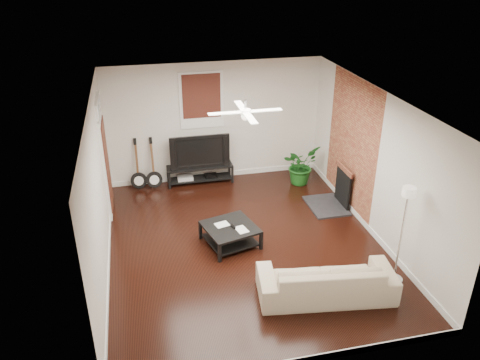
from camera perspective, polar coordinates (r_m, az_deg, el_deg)
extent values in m
cube|color=black|center=(9.12, 0.56, -7.59)|extent=(5.00, 6.00, 0.01)
cube|color=white|center=(7.91, 0.65, 9.53)|extent=(5.00, 6.00, 0.01)
cube|color=silver|center=(11.14, -3.00, 6.91)|extent=(5.00, 0.01, 2.80)
cube|color=silver|center=(5.97, 7.44, -11.94)|extent=(5.00, 0.01, 2.80)
cube|color=silver|center=(8.26, -16.52, -1.33)|extent=(0.01, 6.00, 2.80)
cube|color=silver|center=(9.27, 15.82, 1.84)|extent=(0.01, 6.00, 2.80)
cube|color=brown|center=(10.08, 13.17, 4.13)|extent=(0.02, 2.20, 2.80)
cube|color=black|center=(10.35, 11.21, -0.81)|extent=(0.80, 1.10, 0.92)
cube|color=#3F1411|center=(10.90, -4.61, 9.46)|extent=(1.00, 0.06, 1.30)
cube|color=white|center=(10.05, -15.80, 2.81)|extent=(0.08, 1.00, 2.50)
cube|color=black|center=(11.33, -4.78, 0.71)|extent=(1.54, 0.41, 0.43)
imported|color=black|center=(11.10, -4.91, 3.60)|extent=(1.38, 0.18, 0.79)
cube|color=black|center=(9.01, -1.18, -6.58)|extent=(1.11, 1.11, 0.38)
imported|color=#BDA28D|center=(7.86, 10.26, -11.53)|extent=(2.25, 1.13, 0.63)
imported|color=#19591B|center=(11.27, 7.22, 1.79)|extent=(1.08, 1.05, 0.91)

